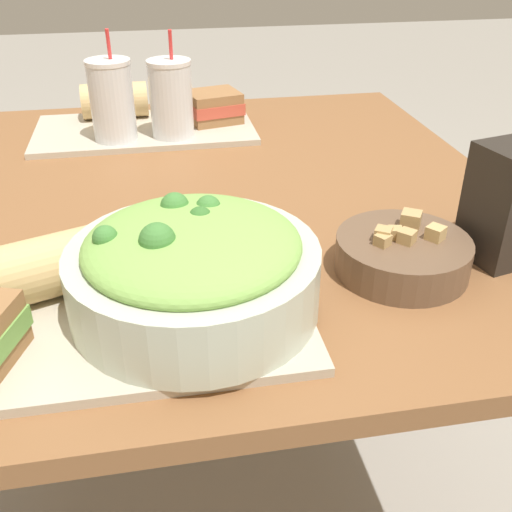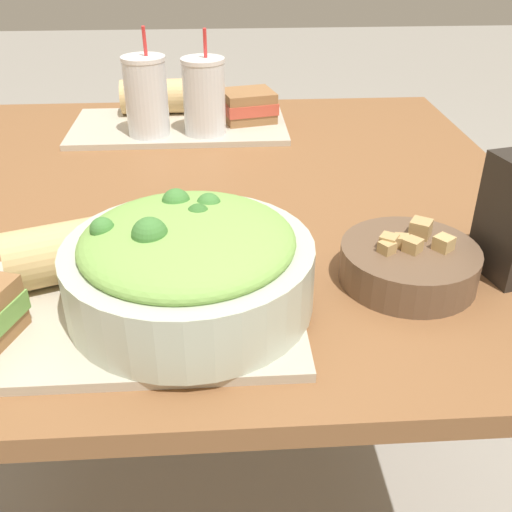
% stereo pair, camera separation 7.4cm
% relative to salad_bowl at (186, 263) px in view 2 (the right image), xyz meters
% --- Properties ---
extents(ground_plane, '(12.00, 12.00, 0.00)m').
position_rel_salad_bowl_xyz_m(ground_plane, '(0.00, 0.35, -0.83)').
color(ground_plane, gray).
extents(dining_table, '(1.12, 1.08, 0.76)m').
position_rel_salad_bowl_xyz_m(dining_table, '(0.00, 0.35, -0.17)').
color(dining_table, brown).
rests_on(dining_table, ground_plane).
extents(tray_near, '(0.46, 0.25, 0.01)m').
position_rel_salad_bowl_xyz_m(tray_near, '(-0.10, -0.01, -0.06)').
color(tray_near, '#BCB29E').
rests_on(tray_near, dining_table).
extents(tray_far, '(0.46, 0.25, 0.01)m').
position_rel_salad_bowl_xyz_m(tray_far, '(-0.04, 0.68, -0.06)').
color(tray_far, '#BCB29E').
rests_on(tray_far, dining_table).
extents(salad_bowl, '(0.29, 0.29, 0.13)m').
position_rel_salad_bowl_xyz_m(salad_bowl, '(0.00, 0.00, 0.00)').
color(salad_bowl, beige).
rests_on(salad_bowl, tray_near).
extents(soup_bowl, '(0.18, 0.18, 0.07)m').
position_rel_salad_bowl_xyz_m(soup_bowl, '(0.28, 0.05, -0.04)').
color(soup_bowl, brown).
rests_on(soup_bowl, dining_table).
extents(baguette_near, '(0.18, 0.13, 0.07)m').
position_rel_salad_bowl_xyz_m(baguette_near, '(-0.14, 0.07, -0.02)').
color(baguette_near, tan).
rests_on(baguette_near, tray_near).
extents(sandwich_far, '(0.13, 0.12, 0.06)m').
position_rel_salad_bowl_xyz_m(sandwich_far, '(0.11, 0.69, -0.02)').
color(sandwich_far, olive).
rests_on(sandwich_far, tray_far).
extents(baguette_far, '(0.14, 0.08, 0.07)m').
position_rel_salad_bowl_xyz_m(baguette_far, '(-0.10, 0.76, -0.02)').
color(baguette_far, tan).
rests_on(baguette_far, tray_far).
extents(drink_cup_dark, '(0.09, 0.09, 0.21)m').
position_rel_salad_bowl_xyz_m(drink_cup_dark, '(-0.10, 0.61, 0.02)').
color(drink_cup_dark, silver).
rests_on(drink_cup_dark, tray_far).
extents(drink_cup_red, '(0.09, 0.09, 0.21)m').
position_rel_salad_bowl_xyz_m(drink_cup_red, '(0.02, 0.61, 0.02)').
color(drink_cup_red, silver).
rests_on(drink_cup_red, tray_far).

